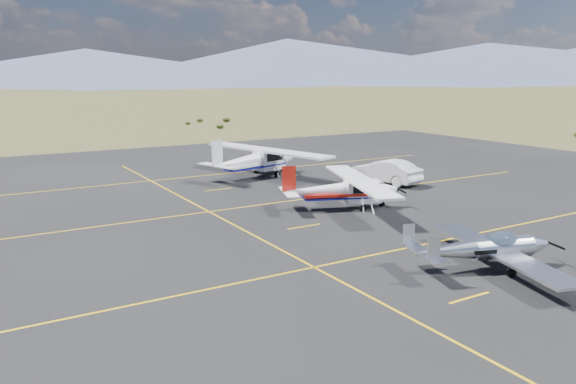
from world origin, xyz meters
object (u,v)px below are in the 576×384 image
object	(u,v)px
aircraft_plain	(256,159)
aircraft_cessna	(343,189)
sedan	(386,171)
aircraft_low_wing	(486,249)

from	to	relation	value
aircraft_plain	aircraft_cessna	bearing A→B (deg)	-107.83
aircraft_cessna	sedan	distance (m)	8.78
aircraft_cessna	sedan	bearing A→B (deg)	53.01
aircraft_low_wing	aircraft_plain	xyz separation A→B (m)	(1.57, 23.13, 0.51)
sedan	aircraft_cessna	bearing A→B (deg)	19.54
aircraft_low_wing	aircraft_cessna	world-z (taller)	aircraft_cessna
aircraft_plain	sedan	distance (m)	9.85
aircraft_low_wing	sedan	xyz separation A→B (m)	(8.53, 16.17, -0.00)
aircraft_low_wing	sedan	size ratio (longest dim) A/B	1.61
aircraft_cessna	aircraft_plain	size ratio (longest dim) A/B	0.83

